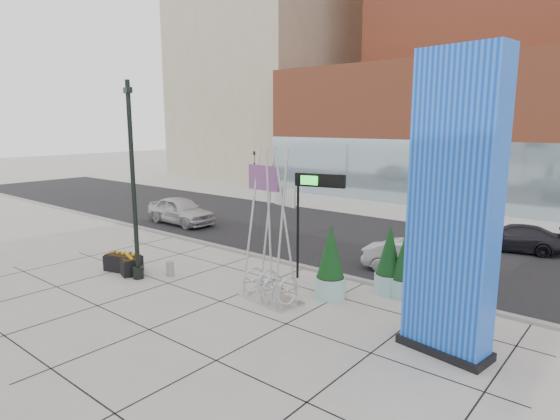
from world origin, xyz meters
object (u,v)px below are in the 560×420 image
Objects in this scene: overhead_street_sign at (313,190)px; car_silver_mid at (412,258)px; lamp_post at (134,201)px; concrete_bollard at (170,269)px; blue_pylon at (453,213)px; car_white_west at (181,211)px; public_art_sculpture at (270,261)px.

car_silver_mid is (2.66, 3.48, -3.04)m from overhead_street_sign.
lamp_post is 3.18m from concrete_bollard.
blue_pylon is 1.65× the size of car_white_west.
lamp_post is 12.85× the size of concrete_bollard.
blue_pylon is 7.62m from car_silver_mid.
lamp_post is 6.19m from public_art_sculpture.
car_white_west is at bearing 162.32° from public_art_sculpture.
lamp_post is at bearing -162.76° from blue_pylon.
overhead_street_sign is 0.88× the size of car_white_west.
blue_pylon is at bearing -35.74° from overhead_street_sign.
public_art_sculpture reaches higher than car_white_west.
blue_pylon is at bearing -156.97° from car_silver_mid.
lamp_post reaches higher than car_white_west.
car_white_west is (-7.71, 6.78, 0.53)m from concrete_bollard.
public_art_sculpture is (-6.23, -0.14, -2.50)m from blue_pylon.
public_art_sculpture is 1.35× the size of car_silver_mid.
car_white_west is (-12.68, 6.18, -0.59)m from public_art_sculpture.
car_silver_mid is (2.67, 6.04, -0.77)m from public_art_sculpture.
blue_pylon is at bearing 8.46° from lamp_post.
car_white_west reaches higher than car_silver_mid.
concrete_bollard is at bearing -164.84° from public_art_sculpture.
car_white_west is (-12.69, 3.63, -2.87)m from overhead_street_sign.
car_silver_mid is at bearing 74.42° from public_art_sculpture.
overhead_street_sign is at bearing 98.09° from public_art_sculpture.
car_white_west is at bearing 131.79° from lamp_post.
blue_pylon is at bearing 3.77° from concrete_bollard.
car_white_west is 1.22× the size of car_silver_mid.
concrete_bollard is 10.28m from car_white_west.
public_art_sculpture is at bearing 6.86° from concrete_bollard.
lamp_post is at bearing -136.67° from car_white_west.
car_silver_mid is (7.64, 6.63, 0.36)m from concrete_bollard.
blue_pylon reaches higher than concrete_bollard.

